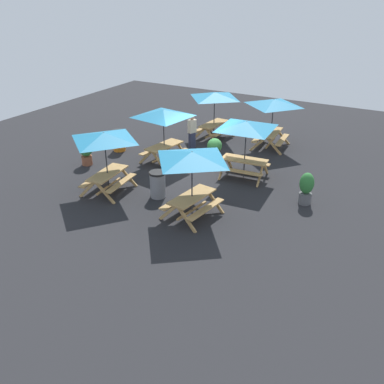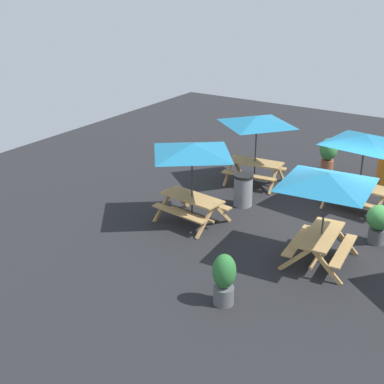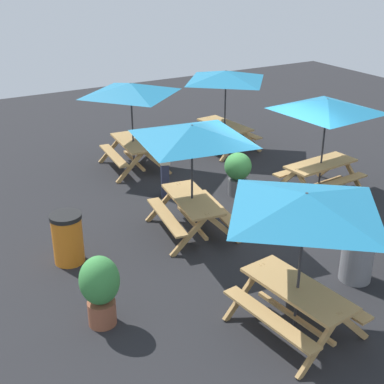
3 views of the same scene
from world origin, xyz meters
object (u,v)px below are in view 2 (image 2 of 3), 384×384
(picnic_table_4, at_px, (257,125))
(potted_plant_1, at_px, (224,278))
(picnic_table_0, at_px, (192,154))
(trash_bin_gray, at_px, (243,190))
(potted_plant_0, at_px, (328,152))
(picnic_table_2, at_px, (327,186))
(picnic_table_1, at_px, (365,145))
(potted_plant_2, at_px, (379,222))

(picnic_table_4, relative_size, potted_plant_1, 2.00)
(potted_plant_1, bearing_deg, picnic_table_4, -68.42)
(picnic_table_0, relative_size, picnic_table_4, 1.00)
(trash_bin_gray, height_order, potted_plant_0, potted_plant_0)
(picnic_table_0, relative_size, picnic_table_2, 0.83)
(trash_bin_gray, bearing_deg, potted_plant_0, -103.89)
(picnic_table_1, bearing_deg, picnic_table_0, 51.53)
(picnic_table_2, bearing_deg, potted_plant_1, -25.81)
(picnic_table_1, relative_size, potted_plant_2, 2.68)
(picnic_table_0, height_order, potted_plant_0, picnic_table_0)
(picnic_table_0, height_order, picnic_table_4, same)
(picnic_table_1, relative_size, potted_plant_1, 2.39)
(picnic_table_4, xyz_separation_m, potted_plant_2, (-4.58, 2.09, -1.39))
(picnic_table_1, distance_m, picnic_table_2, 3.64)
(picnic_table_0, xyz_separation_m, potted_plant_0, (-1.73, -6.11, -1.32))
(picnic_table_2, xyz_separation_m, trash_bin_gray, (3.16, -2.02, -1.49))
(picnic_table_4, bearing_deg, picnic_table_1, 170.37)
(picnic_table_0, bearing_deg, trash_bin_gray, -102.61)
(picnic_table_2, relative_size, picnic_table_4, 1.21)
(picnic_table_2, height_order, trash_bin_gray, picnic_table_2)
(picnic_table_2, bearing_deg, potted_plant_0, -166.47)
(picnic_table_1, height_order, picnic_table_2, same)
(potted_plant_1, bearing_deg, picnic_table_1, -97.84)
(picnic_table_2, distance_m, potted_plant_0, 6.81)
(picnic_table_0, distance_m, picnic_table_1, 4.97)
(trash_bin_gray, bearing_deg, potted_plant_1, 113.47)
(picnic_table_0, bearing_deg, potted_plant_0, -98.11)
(trash_bin_gray, bearing_deg, picnic_table_0, 69.69)
(potted_plant_1, bearing_deg, picnic_table_2, -111.12)
(picnic_table_4, bearing_deg, picnic_table_2, 127.75)
(picnic_table_0, distance_m, picnic_table_2, 3.83)
(picnic_table_2, relative_size, potted_plant_1, 2.41)
(picnic_table_4, distance_m, potted_plant_2, 5.22)
(trash_bin_gray, xyz_separation_m, potted_plant_0, (-1.07, -4.33, 0.18))
(potted_plant_2, bearing_deg, picnic_table_0, 18.03)
(picnic_table_0, xyz_separation_m, picnic_table_2, (-3.82, 0.23, 0.00))
(picnic_table_0, relative_size, potted_plant_0, 1.97)
(picnic_table_0, xyz_separation_m, potted_plant_2, (-4.71, -1.53, -1.39))
(picnic_table_1, relative_size, picnic_table_2, 0.99)
(picnic_table_0, xyz_separation_m, trash_bin_gray, (-0.66, -1.79, -1.49))
(picnic_table_1, distance_m, trash_bin_gray, 3.69)
(picnic_table_1, bearing_deg, trash_bin_gray, 36.94)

